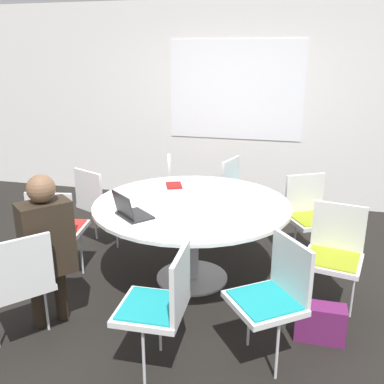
% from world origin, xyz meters
% --- Properties ---
extents(ground_plane, '(16.00, 16.00, 0.00)m').
position_xyz_m(ground_plane, '(0.00, 0.00, 0.00)').
color(ground_plane, black).
extents(wall_back, '(8.00, 0.07, 2.70)m').
position_xyz_m(wall_back, '(0.00, 2.37, 1.35)').
color(wall_back, silver).
rests_on(wall_back, ground_plane).
extents(conference_table, '(1.76, 1.76, 0.76)m').
position_xyz_m(conference_table, '(0.00, 0.00, 0.65)').
color(conference_table, '#B7B7BC').
rests_on(conference_table, ground_plane).
extents(chair_0, '(0.60, 0.61, 0.87)m').
position_xyz_m(chair_0, '(-0.94, -1.22, 0.53)').
color(chair_0, silver).
rests_on(chair_0, ground_plane).
extents(chair_1, '(0.44, 0.45, 0.87)m').
position_xyz_m(chair_1, '(0.11, -1.23, 0.53)').
color(chair_1, silver).
rests_on(chair_1, ground_plane).
extents(chair_2, '(0.60, 0.60, 0.87)m').
position_xyz_m(chair_2, '(0.80, -0.95, 0.53)').
color(chair_2, silver).
rests_on(chair_2, ground_plane).
extents(chair_3, '(0.52, 0.50, 0.87)m').
position_xyz_m(chair_3, '(1.22, -0.18, 0.53)').
color(chair_3, silver).
rests_on(chair_3, ground_plane).
extents(chair_4, '(0.59, 0.58, 0.87)m').
position_xyz_m(chair_4, '(1.04, 0.67, 0.53)').
color(chair_4, silver).
rests_on(chair_4, ground_plane).
extents(chair_5, '(0.52, 0.54, 0.87)m').
position_xyz_m(chair_5, '(0.27, 1.21, 0.53)').
color(chair_5, silver).
rests_on(chair_5, ground_plane).
extents(chair_6, '(0.53, 0.55, 0.87)m').
position_xyz_m(chair_6, '(-0.44, 1.16, 0.53)').
color(chair_6, silver).
rests_on(chair_6, ground_plane).
extents(chair_7, '(0.58, 0.57, 0.87)m').
position_xyz_m(chair_7, '(-1.15, 0.46, 0.53)').
color(chair_7, silver).
rests_on(chair_7, ground_plane).
extents(chair_8, '(0.50, 0.49, 0.87)m').
position_xyz_m(chair_8, '(-1.21, -0.27, 0.53)').
color(chair_8, silver).
rests_on(chair_8, ground_plane).
extents(person_0, '(0.40, 0.42, 1.22)m').
position_xyz_m(person_0, '(-0.84, -0.98, 0.72)').
color(person_0, '#2D2319').
rests_on(person_0, ground_plane).
extents(laptop, '(0.38, 0.37, 0.21)m').
position_xyz_m(laptop, '(-0.40, -0.47, 0.81)').
color(laptop, '#232326').
rests_on(laptop, conference_table).
extents(spiral_notebook, '(0.22, 0.25, 0.02)m').
position_xyz_m(spiral_notebook, '(-0.30, 0.43, 0.77)').
color(spiral_notebook, maroon).
rests_on(spiral_notebook, conference_table).
extents(coffee_cup, '(0.09, 0.09, 0.09)m').
position_xyz_m(coffee_cup, '(0.10, -0.44, 0.80)').
color(coffee_cup, white).
rests_on(coffee_cup, conference_table).
extents(handbag, '(0.36, 0.16, 0.28)m').
position_xyz_m(handbag, '(1.13, -0.64, 0.14)').
color(handbag, '#661E56').
rests_on(handbag, ground_plane).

